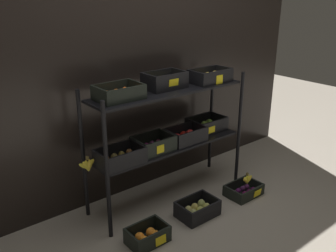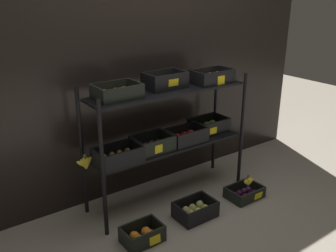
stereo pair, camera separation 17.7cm
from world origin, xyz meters
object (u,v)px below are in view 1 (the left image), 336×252
at_px(crate_ground_pear, 197,210).
at_px(crate_ground_plum, 244,191).
at_px(display_rack, 169,120).
at_px(crate_ground_orange, 148,236).
at_px(banana_bunch_loose, 247,179).

height_order(crate_ground_pear, crate_ground_plum, crate_ground_pear).
xyz_separation_m(display_rack, crate_ground_orange, (-0.54, -0.42, -0.69)).
bearing_deg(crate_ground_pear, banana_bunch_loose, -2.68).
xyz_separation_m(crate_ground_pear, banana_bunch_loose, (0.59, -0.03, 0.09)).
xyz_separation_m(display_rack, crate_ground_pear, (-0.01, -0.40, -0.68)).
bearing_deg(crate_ground_pear, display_rack, 87.84).
xyz_separation_m(crate_ground_orange, banana_bunch_loose, (1.11, -0.01, 0.10)).
bearing_deg(display_rack, crate_ground_orange, -142.41).
bearing_deg(banana_bunch_loose, display_rack, 143.45).
distance_m(crate_ground_orange, banana_bunch_loose, 1.12).
xyz_separation_m(crate_ground_pear, crate_ground_plum, (0.56, -0.02, -0.02)).
height_order(display_rack, crate_ground_orange, display_rack).
distance_m(display_rack, crate_ground_pear, 0.79).
distance_m(crate_ground_orange, crate_ground_plum, 1.08).
distance_m(crate_ground_orange, crate_ground_pear, 0.53).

